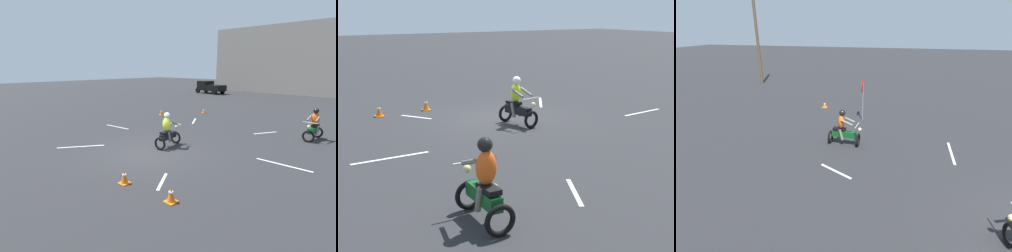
{
  "view_description": "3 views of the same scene",
  "coord_description": "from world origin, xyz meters",
  "views": [
    {
      "loc": [
        8.21,
        -7.49,
        3.71
      ],
      "look_at": [
        0.0,
        1.18,
        1.0
      ],
      "focal_mm": 28.0,
      "sensor_mm": 36.0,
      "label": 1
    },
    {
      "loc": [
        8.48,
        14.2,
        3.84
      ],
      "look_at": [
        2.32,
        4.17,
        0.9
      ],
      "focal_mm": 50.0,
      "sensor_mm": 36.0,
      "label": 2
    },
    {
      "loc": [
        -5.95,
        4.58,
        5.11
      ],
      "look_at": [
        4.65,
        7.17,
        0.9
      ],
      "focal_mm": 28.0,
      "sensor_mm": 36.0,
      "label": 3
    }
  ],
  "objects": [
    {
      "name": "traffic_cone_mid_left",
      "position": [
        1.76,
        -2.74,
        0.22
      ],
      "size": [
        0.32,
        0.32,
        0.45
      ],
      "color": "orange",
      "rests_on": "ground"
    },
    {
      "name": "lane_stripe_w",
      "position": [
        -5.18,
        1.99,
        0.0
      ],
      "size": [
        2.03,
        0.3,
        0.01
      ],
      "primitive_type": "cube",
      "rotation": [
        0.0,
        0.0,
        4.81
      ],
      "color": "silver",
      "rests_on": "ground"
    },
    {
      "name": "lane_stripe_e",
      "position": [
        4.89,
        2.5,
        0.0
      ],
      "size": [
        2.13,
        0.11,
        0.01
      ],
      "primitive_type": "cube",
      "rotation": [
        0.0,
        0.0,
        1.57
      ],
      "color": "silver",
      "rests_on": "ground"
    },
    {
      "name": "lane_stripe_sw",
      "position": [
        -3.0,
        -1.69,
        0.0
      ],
      "size": [
        1.29,
        1.83,
        0.01
      ],
      "primitive_type": "cube",
      "rotation": [
        0.0,
        0.0,
        5.68
      ],
      "color": "silver",
      "rests_on": "ground"
    },
    {
      "name": "traffic_cone_near_left",
      "position": [
        3.67,
        -2.58,
        0.22
      ],
      "size": [
        0.32,
        0.32,
        0.45
      ],
      "color": "orange",
      "rests_on": "ground"
    },
    {
      "name": "motorcycle_rider_foreground",
      "position": [
        0.01,
        1.14,
        0.73
      ],
      "size": [
        0.85,
        1.55,
        1.66
      ],
      "rotation": [
        0.0,
        0.0,
        0.16
      ],
      "color": "black",
      "rests_on": "ground"
    },
    {
      "name": "lane_stripe_ne",
      "position": [
        2.26,
        6.91,
        0.0
      ],
      "size": [
        0.83,
        1.4,
        0.01
      ],
      "primitive_type": "cube",
      "rotation": [
        0.0,
        0.0,
        2.64
      ],
      "color": "silver",
      "rests_on": "ground"
    },
    {
      "name": "motorcycle_rider_background",
      "position": [
        4.65,
        7.21,
        0.73
      ],
      "size": [
        0.72,
        1.53,
        1.66
      ],
      "rotation": [
        0.0,
        0.0,
        3.09
      ],
      "color": "black",
      "rests_on": "ground"
    },
    {
      "name": "ground_plane",
      "position": [
        0.0,
        0.0,
        0.0
      ],
      "size": [
        120.0,
        120.0,
        0.0
      ],
      "primitive_type": "plane",
      "color": "#28282B"
    },
    {
      "name": "lane_stripe_se",
      "position": [
        2.54,
        -1.79,
        0.0
      ],
      "size": [
        0.8,
        1.18,
        0.01
      ],
      "primitive_type": "cube",
      "rotation": [
        0.0,
        0.0,
        6.85
      ],
      "color": "silver",
      "rests_on": "ground"
    }
  ]
}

